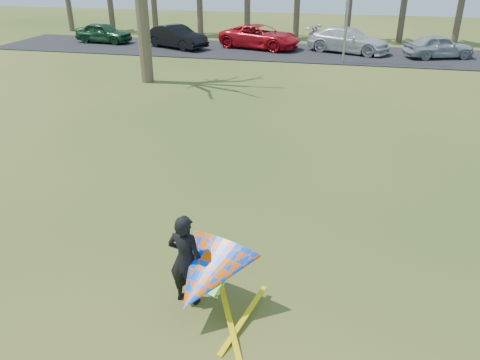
% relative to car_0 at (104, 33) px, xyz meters
% --- Properties ---
extents(ground, '(100.00, 100.00, 0.00)m').
position_rel_car_0_xyz_m(ground, '(16.04, -25.62, -0.79)').
color(ground, '#204A10').
rests_on(ground, ground).
extents(parking_strip, '(46.00, 7.00, 0.06)m').
position_rel_car_0_xyz_m(parking_strip, '(16.04, -0.62, -0.76)').
color(parking_strip, black).
rests_on(parking_strip, ground).
extents(car_0, '(4.43, 2.15, 1.46)m').
position_rel_car_0_xyz_m(car_0, '(0.00, 0.00, 0.00)').
color(car_0, '#194024').
rests_on(car_0, parking_strip).
extents(car_1, '(5.02, 3.49, 1.57)m').
position_rel_car_0_xyz_m(car_1, '(6.20, -0.97, 0.06)').
color(car_1, black).
rests_on(car_1, parking_strip).
extents(car_2, '(6.31, 4.17, 1.61)m').
position_rel_car_0_xyz_m(car_2, '(12.06, 0.28, 0.08)').
color(car_2, red).
rests_on(car_2, parking_strip).
extents(car_3, '(6.07, 4.04, 1.63)m').
position_rel_car_0_xyz_m(car_3, '(18.24, 0.04, 0.09)').
color(car_3, silver).
rests_on(car_3, parking_strip).
extents(car_4, '(4.65, 3.03, 1.47)m').
position_rel_car_0_xyz_m(car_4, '(23.98, -0.68, 0.01)').
color(car_4, '#A2A9AF').
rests_on(car_4, parking_strip).
extents(kite_flyer, '(2.13, 2.39, 2.04)m').
position_rel_car_0_xyz_m(kite_flyer, '(16.12, -27.09, 0.07)').
color(kite_flyer, black).
rests_on(kite_flyer, ground).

